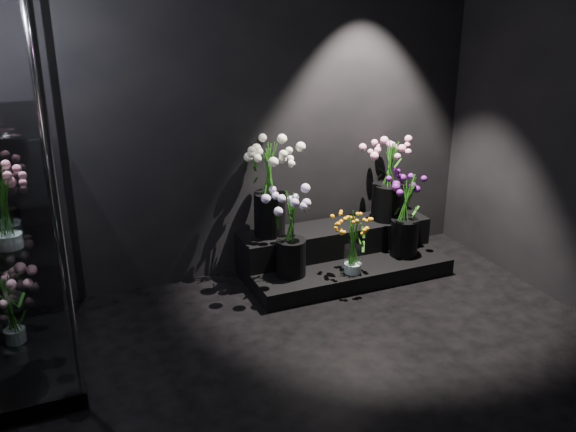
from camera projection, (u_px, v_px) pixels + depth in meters
floor at (358, 415)px, 3.52m from camera, size 4.00×4.00×0.00m
wall_back at (235, 99)px, 4.75m from camera, size 4.00×0.00×4.00m
display_riser at (340, 253)px, 5.19m from camera, size 1.60×0.71×0.36m
bouquet_orange_bells at (354, 243)px, 4.81m from camera, size 0.30×0.30×0.48m
bouquet_lilac at (291, 228)px, 4.73m from camera, size 0.38×0.38×0.65m
bouquet_purple at (406, 210)px, 5.07m from camera, size 0.43×0.43×0.67m
bouquet_cream_roses at (269, 180)px, 4.87m from camera, size 0.42×0.42×0.74m
bouquet_pink_roses at (390, 176)px, 5.22m from camera, size 0.46×0.46×0.66m
bouquet_case_pink at (4, 206)px, 3.38m from camera, size 0.36×0.36×0.46m
bouquet_case_base_pink at (10, 306)px, 3.94m from camera, size 0.43×0.43×0.47m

